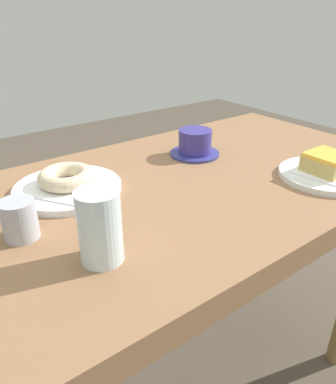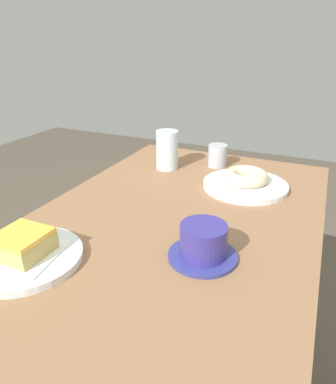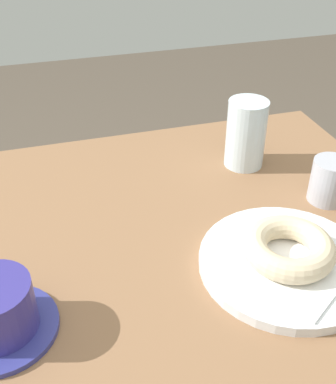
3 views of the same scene
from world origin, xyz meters
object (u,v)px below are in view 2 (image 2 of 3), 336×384
(plate_glazed_square, at_px, (26,258))
(coffee_cup, at_px, (203,243))
(donut_sugar_ring, at_px, (246,176))
(water_glass, at_px, (167,150))
(sugar_jar, at_px, (217,156))
(donut_glazed_square, at_px, (23,243))
(plate_sugar_ring, at_px, (245,185))

(plate_glazed_square, bearing_deg, coffee_cup, -63.90)
(donut_sugar_ring, distance_m, water_glass, 0.27)
(water_glass, relative_size, sugar_jar, 1.70)
(plate_glazed_square, height_order, coffee_cup, coffee_cup)
(coffee_cup, bearing_deg, donut_glazed_square, 116.10)
(water_glass, bearing_deg, plate_glazed_square, 176.53)
(plate_sugar_ring, bearing_deg, plate_glazed_square, 149.85)
(donut_sugar_ring, relative_size, donut_glazed_square, 1.35)
(plate_sugar_ring, height_order, donut_glazed_square, donut_glazed_square)
(donut_glazed_square, xyz_separation_m, sugar_jar, (0.64, -0.17, -0.00))
(plate_sugar_ring, relative_size, sugar_jar, 3.27)
(plate_sugar_ring, xyz_separation_m, coffee_cup, (-0.36, -0.00, 0.03))
(donut_sugar_ring, xyz_separation_m, sugar_jar, (0.14, 0.12, 0.00))
(plate_sugar_ring, relative_size, water_glass, 1.93)
(plate_glazed_square, height_order, sugar_jar, sugar_jar)
(donut_sugar_ring, height_order, coffee_cup, coffee_cup)
(donut_glazed_square, bearing_deg, plate_glazed_square, 90.00)
(coffee_cup, bearing_deg, plate_sugar_ring, 0.28)
(plate_glazed_square, distance_m, coffee_cup, 0.33)
(plate_glazed_square, height_order, donut_glazed_square, donut_glazed_square)
(donut_sugar_ring, bearing_deg, plate_sugar_ring, 90.00)
(donut_sugar_ring, bearing_deg, donut_glazed_square, 149.85)
(plate_glazed_square, xyz_separation_m, coffee_cup, (0.14, -0.30, 0.03))
(plate_glazed_square, bearing_deg, water_glass, -3.47)
(plate_glazed_square, xyz_separation_m, water_glass, (0.56, -0.03, 0.05))
(plate_sugar_ring, relative_size, coffee_cup, 1.75)
(donut_sugar_ring, bearing_deg, coffee_cup, -179.72)
(water_glass, bearing_deg, sugar_jar, -59.53)
(donut_glazed_square, bearing_deg, donut_sugar_ring, -30.15)
(donut_sugar_ring, height_order, water_glass, water_glass)
(water_glass, height_order, coffee_cup, water_glass)
(plate_sugar_ring, relative_size, plate_glazed_square, 1.10)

